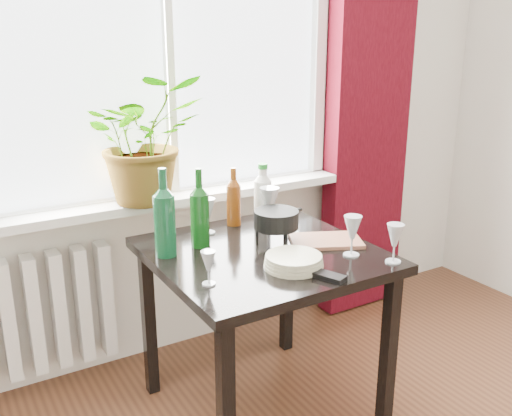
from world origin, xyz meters
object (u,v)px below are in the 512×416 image
wineglass_front_right (352,235)px  fondue_pot (276,227)px  bottle_amber (234,196)px  plate_stack (294,261)px  table (263,272)px  cutting_board (326,241)px  wineglass_far_right (394,243)px  wineglass_back_left (208,216)px  potted_plant (144,139)px  wine_bottle_right (200,207)px  wine_bottle_left (164,212)px  cleaning_bottle (263,193)px  wineglass_front_left (209,268)px  radiator (21,318)px  wineglass_back_center (269,209)px  tv_remote (321,274)px

wineglass_front_right → fondue_pot: size_ratio=0.79×
bottle_amber → plate_stack: bottle_amber is taller
table → cutting_board: size_ratio=2.96×
wineglass_far_right → wineglass_back_left: size_ratio=0.98×
potted_plant → wine_bottle_right: potted_plant is taller
potted_plant → wineglass_front_right: potted_plant is taller
wine_bottle_left → bottle_amber: (0.40, 0.19, -0.04)m
wineglass_back_left → potted_plant: bearing=123.4°
plate_stack → fondue_pot: (0.08, 0.24, 0.05)m
wineglass_far_right → fondue_pot: bearing=125.0°
table → bottle_amber: bearing=81.1°
wineglass_front_right → cutting_board: bearing=89.4°
potted_plant → wineglass_back_left: size_ratio=3.54×
table → cleaning_bottle: 0.42m
wineglass_far_right → cleaning_bottle: bearing=105.3°
potted_plant → wineglass_far_right: potted_plant is taller
wineglass_front_right → wineglass_front_left: wineglass_front_right is taller
potted_plant → plate_stack: size_ratio=2.53×
potted_plant → wine_bottle_left: potted_plant is taller
radiator → cutting_board: size_ratio=2.78×
bottle_amber → potted_plant: bearing=146.3°
wineglass_back_center → tv_remote: bearing=-100.8°
wineglass_back_center → bottle_amber: bearing=119.9°
wineglass_front_right → cutting_board: size_ratio=0.58×
wineglass_front_left → cutting_board: size_ratio=0.44×
fondue_pot → wineglass_front_right: bearing=-54.0°
table → wineglass_far_right: (0.36, -0.36, 0.17)m
potted_plant → cutting_board: 0.90m
plate_stack → fondue_pot: fondue_pot is taller
wineglass_front_left → wineglass_back_center: bearing=37.6°
wineglass_front_right → wineglass_back_left: bearing=125.4°
wineglass_front_right → wineglass_back_center: bearing=107.3°
wine_bottle_left → wineglass_back_center: 0.50m
wine_bottle_left → table: bearing=-23.0°
cutting_board → cleaning_bottle: bearing=103.9°
bottle_amber → wineglass_front_left: size_ratio=2.13×
cleaning_bottle → wineglass_front_right: cleaning_bottle is taller
radiator → bottle_amber: bearing=-18.0°
wine_bottle_right → wineglass_front_right: wine_bottle_right is taller
table → potted_plant: 0.78m
wine_bottle_right → bottle_amber: (0.24, 0.17, -0.03)m
wineglass_far_right → wineglass_back_center: size_ratio=0.77×
tv_remote → bottle_amber: bearing=67.9°
wineglass_back_left → tv_remote: bearing=-76.9°
fondue_pot → wineglass_back_center: bearing=69.3°
table → wineglass_front_left: bearing=-151.2°
wine_bottle_right → wineglass_far_right: 0.77m
wineglass_back_left → wine_bottle_left: bearing=-150.3°
wineglass_back_left → tv_remote: (0.14, -0.62, -0.07)m
potted_plant → wine_bottle_left: bearing=-101.4°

